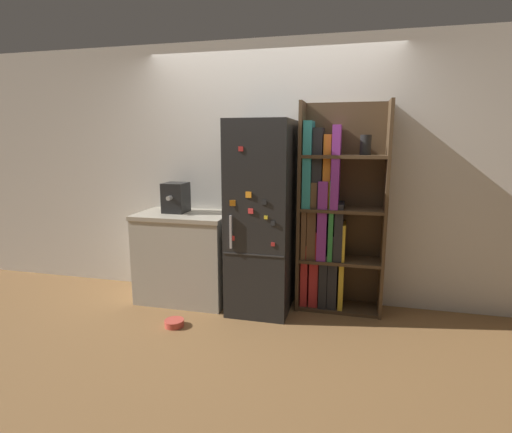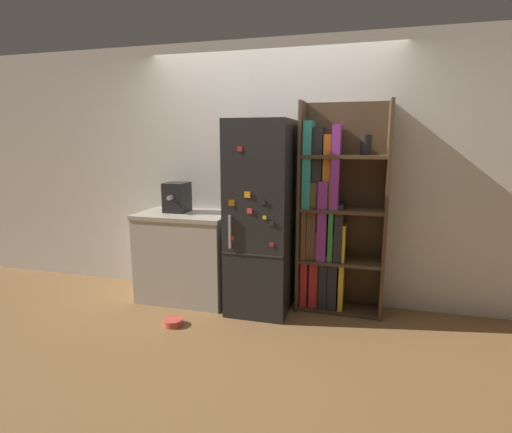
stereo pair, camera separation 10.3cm
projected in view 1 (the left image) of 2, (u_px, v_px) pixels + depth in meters
name	position (u px, v px, depth m)	size (l,w,h in m)	color
ground_plane	(259.00, 312.00, 3.86)	(16.00, 16.00, 0.00)	olive
wall_back	(270.00, 173.00, 4.07)	(8.00, 0.05, 2.60)	silver
refrigerator	(262.00, 217.00, 3.80)	(0.57, 0.69, 1.82)	black
bookshelf	(330.00, 218.00, 3.82)	(0.81, 0.35, 1.98)	#4C3823
kitchen_counter	(185.00, 256.00, 4.11)	(0.93, 0.62, 0.91)	#BCB7A8
espresso_machine	(176.00, 198.00, 4.06)	(0.22, 0.30, 0.30)	black
pet_bowl	(174.00, 323.00, 3.56)	(0.18, 0.18, 0.06)	#D84C3F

